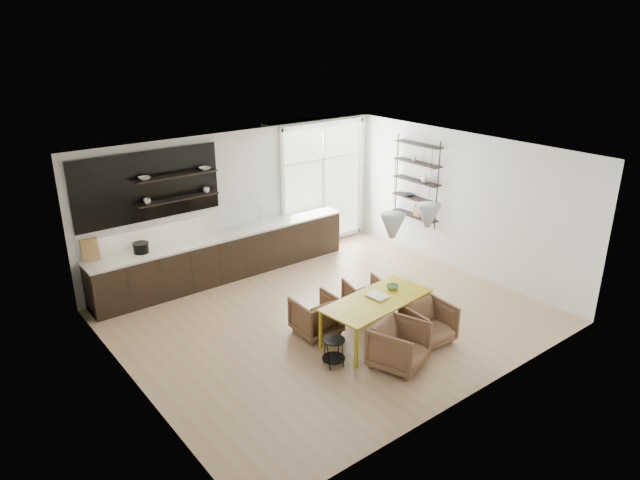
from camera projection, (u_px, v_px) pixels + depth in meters
The scene contains 11 objects.
room at pixel (318, 217), 10.80m from camera, with size 7.02×6.01×2.91m.
kitchen_run at pixel (221, 250), 11.55m from camera, with size 5.54×0.69×2.75m.
right_shelving at pixel (417, 183), 12.39m from camera, with size 0.26×1.22×1.90m.
dining_table at pixel (377, 302), 9.30m from camera, with size 1.99×1.06×0.70m.
armchair_back_left at pixel (316, 315), 9.54m from camera, with size 0.70×0.72×0.65m, color brown.
armchair_back_right at pixel (364, 296), 10.29m from camera, with size 0.64×0.66×0.60m, color brown.
armchair_front_left at pixel (399, 345), 8.61m from camera, with size 0.75×0.78×0.71m, color brown.
armchair_front_right at pixel (428, 323), 9.29m from camera, with size 0.71×0.73×0.67m, color brown.
wire_stool at pixel (334, 349), 8.63m from camera, with size 0.36×0.36×0.46m.
table_book at pixel (372, 298), 9.28m from camera, with size 0.25×0.34×0.03m, color white.
table_bowl at pixel (392, 287), 9.65m from camera, with size 0.21×0.21×0.06m, color #5A8D53.
Camera 1 is at (-5.70, -7.00, 4.91)m, focal length 32.00 mm.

